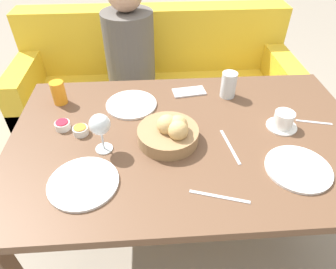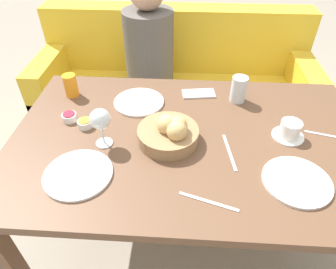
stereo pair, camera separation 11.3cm
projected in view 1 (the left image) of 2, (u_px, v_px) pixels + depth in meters
ground_plane at (183, 238)px, 1.66m from camera, size 10.00×10.00×0.00m
dining_table at (188, 153)px, 1.24m from camera, size 1.40×0.87×0.75m
couch at (156, 91)px, 2.25m from camera, size 1.89×0.70×0.86m
seated_person at (132, 81)px, 2.00m from camera, size 0.31×0.40×1.14m
bread_basket at (170, 133)px, 1.12m from camera, size 0.23×0.23×0.12m
plate_near_left at (83, 183)px, 0.98m from camera, size 0.23×0.23×0.01m
plate_near_right at (298, 168)px, 1.03m from camera, size 0.23×0.23×0.01m
plate_far_center at (131, 104)px, 1.33m from camera, size 0.22×0.22×0.01m
juice_glass at (59, 93)px, 1.31m from camera, size 0.06×0.06×0.10m
water_tumbler at (229, 85)px, 1.35m from camera, size 0.07×0.07×0.12m
wine_glass at (100, 126)px, 1.04m from camera, size 0.08×0.08×0.16m
coffee_cup at (283, 121)px, 1.19m from camera, size 0.12×0.12×0.07m
jam_bowl_berry at (63, 125)px, 1.20m from camera, size 0.06×0.06×0.03m
jam_bowl_honey at (80, 130)px, 1.17m from camera, size 0.06×0.06×0.03m
fork_silver at (230, 146)px, 1.12m from camera, size 0.04×0.19×0.00m
knife_silver at (219, 197)px, 0.94m from camera, size 0.19×0.07×0.00m
spoon_coffee at (314, 122)px, 1.24m from camera, size 0.14×0.05×0.00m
cell_phone at (189, 92)px, 1.41m from camera, size 0.16×0.09×0.01m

